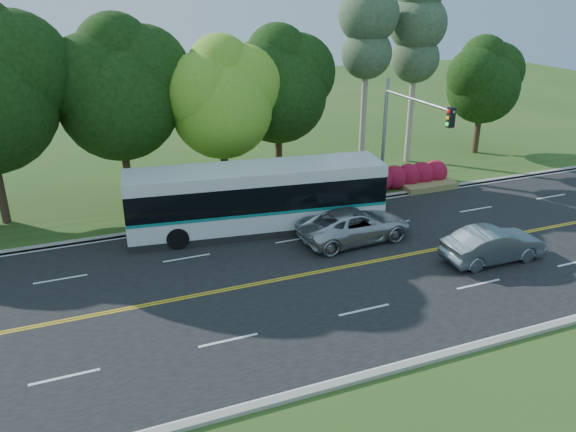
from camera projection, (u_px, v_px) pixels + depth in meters
name	position (u px, v px, depth m)	size (l,w,h in m)	color
ground	(336.00, 269.00, 25.10)	(120.00, 120.00, 0.00)	#2B4E1A
road	(336.00, 269.00, 25.09)	(60.00, 14.00, 0.02)	black
curb_north	(279.00, 211.00, 31.21)	(60.00, 0.30, 0.15)	#9C968D
curb_south	(430.00, 360.00, 18.93)	(60.00, 0.30, 0.15)	#9C968D
grass_verge	(268.00, 201.00, 32.81)	(60.00, 4.00, 0.10)	#2B4E1A
lane_markings	(334.00, 269.00, 25.06)	(57.60, 13.82, 0.00)	gold
tree_row	(160.00, 82.00, 31.18)	(44.70, 9.10, 13.84)	black
bougainvillea_hedge	(383.00, 180.00, 34.26)	(9.50, 2.25, 1.50)	maroon
traffic_signal	(403.00, 127.00, 30.15)	(0.42, 6.10, 7.00)	gray
transit_bus	(257.00, 199.00, 28.43)	(13.17, 4.43, 3.38)	silver
sedan	(493.00, 245.00, 25.54)	(1.67, 4.79, 1.58)	slate
suv	(355.00, 225.00, 27.64)	(2.63, 5.71, 1.59)	silver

